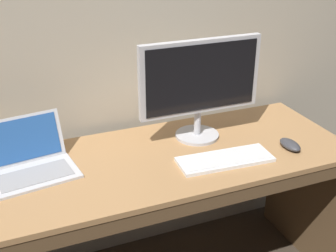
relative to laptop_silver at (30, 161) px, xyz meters
name	(u,v)px	position (x,y,z in m)	size (l,w,h in m)	color
desk	(142,205)	(0.43, -0.10, -0.26)	(1.87, 0.64, 0.74)	#A87A4C
laptop_silver	(30,161)	(0.00, 0.00, 0.00)	(0.37, 0.32, 0.20)	silver
external_monitor	(200,83)	(0.76, 0.01, 0.23)	(0.57, 0.20, 0.47)	#B7B7BC
wired_keyboard	(225,159)	(0.77, -0.23, -0.03)	(0.41, 0.17, 0.02)	white
computer_mouse	(290,145)	(1.09, -0.23, -0.03)	(0.07, 0.12, 0.04)	#38383D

